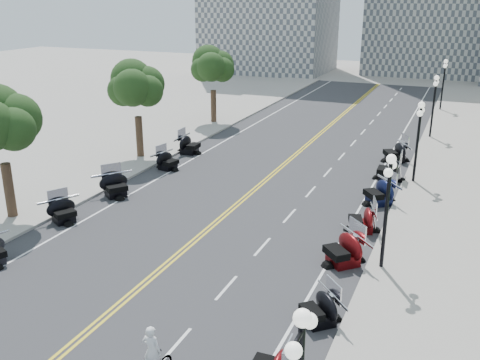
% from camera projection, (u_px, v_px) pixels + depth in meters
% --- Properties ---
extents(ground, '(160.00, 160.00, 0.00)m').
position_uv_depth(ground, '(157.00, 272.00, 22.48)').
color(ground, gray).
extents(road, '(16.00, 90.00, 0.01)m').
position_uv_depth(road, '(248.00, 195.00, 31.16)').
color(road, '#333335').
rests_on(road, ground).
extents(centerline_yellow_a, '(0.12, 90.00, 0.00)m').
position_uv_depth(centerline_yellow_a, '(246.00, 195.00, 31.20)').
color(centerline_yellow_a, yellow).
rests_on(centerline_yellow_a, road).
extents(centerline_yellow_b, '(0.12, 90.00, 0.00)m').
position_uv_depth(centerline_yellow_b, '(250.00, 195.00, 31.11)').
color(centerline_yellow_b, yellow).
rests_on(centerline_yellow_b, road).
extents(edge_line_north, '(0.12, 90.00, 0.00)m').
position_uv_depth(edge_line_north, '(358.00, 212.00, 28.76)').
color(edge_line_north, white).
rests_on(edge_line_north, road).
extents(edge_line_south, '(0.12, 90.00, 0.00)m').
position_uv_depth(edge_line_south, '(154.00, 181.00, 33.54)').
color(edge_line_south, white).
rests_on(edge_line_south, road).
extents(lane_dash_5, '(0.12, 2.00, 0.00)m').
position_uv_depth(lane_dash_5, '(176.00, 345.00, 17.81)').
color(lane_dash_5, white).
rests_on(lane_dash_5, road).
extents(lane_dash_6, '(0.12, 2.00, 0.00)m').
position_uv_depth(lane_dash_6, '(226.00, 288.00, 21.28)').
color(lane_dash_6, white).
rests_on(lane_dash_6, road).
extents(lane_dash_7, '(0.12, 2.00, 0.00)m').
position_uv_depth(lane_dash_7, '(262.00, 247.00, 24.75)').
color(lane_dash_7, white).
rests_on(lane_dash_7, road).
extents(lane_dash_8, '(0.12, 2.00, 0.00)m').
position_uv_depth(lane_dash_8, '(289.00, 216.00, 28.22)').
color(lane_dash_8, white).
rests_on(lane_dash_8, road).
extents(lane_dash_9, '(0.12, 2.00, 0.00)m').
position_uv_depth(lane_dash_9, '(311.00, 192.00, 31.70)').
color(lane_dash_9, white).
rests_on(lane_dash_9, road).
extents(lane_dash_10, '(0.12, 2.00, 0.00)m').
position_uv_depth(lane_dash_10, '(328.00, 172.00, 35.17)').
color(lane_dash_10, white).
rests_on(lane_dash_10, road).
extents(lane_dash_11, '(0.12, 2.00, 0.00)m').
position_uv_depth(lane_dash_11, '(342.00, 156.00, 38.64)').
color(lane_dash_11, white).
rests_on(lane_dash_11, road).
extents(lane_dash_12, '(0.12, 2.00, 0.00)m').
position_uv_depth(lane_dash_12, '(353.00, 143.00, 42.11)').
color(lane_dash_12, white).
rests_on(lane_dash_12, road).
extents(lane_dash_13, '(0.12, 2.00, 0.00)m').
position_uv_depth(lane_dash_13, '(363.00, 132.00, 45.58)').
color(lane_dash_13, white).
rests_on(lane_dash_13, road).
extents(lane_dash_14, '(0.12, 2.00, 0.00)m').
position_uv_depth(lane_dash_14, '(372.00, 122.00, 49.06)').
color(lane_dash_14, white).
rests_on(lane_dash_14, road).
extents(lane_dash_15, '(0.12, 2.00, 0.00)m').
position_uv_depth(lane_dash_15, '(379.00, 114.00, 52.53)').
color(lane_dash_15, white).
rests_on(lane_dash_15, road).
extents(lane_dash_16, '(0.12, 2.00, 0.00)m').
position_uv_depth(lane_dash_16, '(385.00, 106.00, 56.00)').
color(lane_dash_16, white).
rests_on(lane_dash_16, road).
extents(lane_dash_17, '(0.12, 2.00, 0.00)m').
position_uv_depth(lane_dash_17, '(391.00, 100.00, 59.47)').
color(lane_dash_17, white).
rests_on(lane_dash_17, road).
extents(lane_dash_18, '(0.12, 2.00, 0.00)m').
position_uv_depth(lane_dash_18, '(396.00, 94.00, 62.95)').
color(lane_dash_18, white).
rests_on(lane_dash_18, road).
extents(lane_dash_19, '(0.12, 2.00, 0.00)m').
position_uv_depth(lane_dash_19, '(401.00, 89.00, 66.42)').
color(lane_dash_19, white).
rests_on(lane_dash_19, road).
extents(sidewalk_north, '(5.00, 90.00, 0.15)m').
position_uv_depth(sidewalk_north, '(438.00, 223.00, 27.21)').
color(sidewalk_north, '#9E9991').
rests_on(sidewalk_north, ground).
extents(sidewalk_south, '(5.00, 90.00, 0.15)m').
position_uv_depth(sidewalk_south, '(100.00, 172.00, 35.06)').
color(sidewalk_south, '#9E9991').
rests_on(sidewalk_south, ground).
extents(street_lamp_2, '(0.50, 1.20, 4.90)m').
position_uv_depth(street_lamp_2, '(386.00, 213.00, 21.89)').
color(street_lamp_2, black).
rests_on(street_lamp_2, sidewalk_north).
extents(street_lamp_3, '(0.50, 1.20, 4.90)m').
position_uv_depth(street_lamp_3, '(417.00, 143.00, 32.30)').
color(street_lamp_3, black).
rests_on(street_lamp_3, sidewalk_north).
extents(street_lamp_4, '(0.50, 1.20, 4.90)m').
position_uv_depth(street_lamp_4, '(433.00, 107.00, 42.72)').
color(street_lamp_4, black).
rests_on(street_lamp_4, sidewalk_north).
extents(street_lamp_5, '(0.50, 1.20, 4.90)m').
position_uv_depth(street_lamp_5, '(443.00, 85.00, 53.14)').
color(street_lamp_5, black).
rests_on(street_lamp_5, sidewalk_north).
extents(tree_2, '(4.80, 4.80, 9.20)m').
position_uv_depth(tree_2, '(0.00, 130.00, 26.39)').
color(tree_2, '#235619').
rests_on(tree_2, sidewalk_south).
extents(tree_3, '(4.80, 4.80, 9.20)m').
position_uv_depth(tree_3, '(137.00, 92.00, 36.81)').
color(tree_3, '#235619').
rests_on(tree_3, sidewalk_south).
extents(tree_4, '(4.80, 4.80, 9.20)m').
position_uv_depth(tree_4, '(213.00, 70.00, 47.23)').
color(tree_4, '#235619').
rests_on(tree_4, sidewalk_south).
extents(motorcycle_n_5, '(2.60, 2.60, 1.29)m').
position_uv_depth(motorcycle_n_5, '(319.00, 307.00, 18.79)').
color(motorcycle_n_5, black).
rests_on(motorcycle_n_5, road).
extents(motorcycle_n_6, '(3.13, 3.13, 1.55)m').
position_uv_depth(motorcycle_n_6, '(344.00, 248.00, 22.93)').
color(motorcycle_n_6, '#590A0C').
rests_on(motorcycle_n_6, road).
extents(motorcycle_n_7, '(2.46, 2.46, 1.37)m').
position_uv_depth(motorcycle_n_7, '(362.00, 218.00, 26.20)').
color(motorcycle_n_7, '#590A0C').
rests_on(motorcycle_n_7, road).
extents(motorcycle_n_8, '(3.10, 3.10, 1.54)m').
position_uv_depth(motorcycle_n_8, '(379.00, 191.00, 29.60)').
color(motorcycle_n_8, black).
rests_on(motorcycle_n_8, road).
extents(motorcycle_n_9, '(2.31, 2.31, 1.56)m').
position_uv_depth(motorcycle_n_9, '(389.00, 168.00, 33.44)').
color(motorcycle_n_9, black).
rests_on(motorcycle_n_9, road).
extents(motorcycle_n_10, '(2.97, 2.97, 1.53)m').
position_uv_depth(motorcycle_n_10, '(395.00, 151.00, 37.21)').
color(motorcycle_n_10, black).
rests_on(motorcycle_n_10, road).
extents(motorcycle_s_6, '(2.58, 2.58, 1.33)m').
position_uv_depth(motorcycle_s_6, '(63.00, 210.00, 27.28)').
color(motorcycle_s_6, black).
rests_on(motorcycle_s_6, road).
extents(motorcycle_s_7, '(2.96, 2.96, 1.48)m').
position_uv_depth(motorcycle_s_7, '(115.00, 184.00, 30.77)').
color(motorcycle_s_7, black).
rests_on(motorcycle_s_7, road).
extents(motorcycle_s_8, '(2.23, 2.23, 1.32)m').
position_uv_depth(motorcycle_s_8, '(167.00, 160.00, 35.57)').
color(motorcycle_s_8, black).
rests_on(motorcycle_s_8, road).
extents(motorcycle_s_9, '(2.16, 2.16, 1.48)m').
position_uv_depth(motorcycle_s_9, '(189.00, 144.00, 39.15)').
color(motorcycle_s_9, black).
rests_on(motorcycle_s_9, road).
extents(cyclist_rider, '(0.61, 0.40, 1.67)m').
position_uv_depth(cyclist_rider, '(151.00, 331.00, 15.41)').
color(cyclist_rider, silver).
rests_on(cyclist_rider, bicycle).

